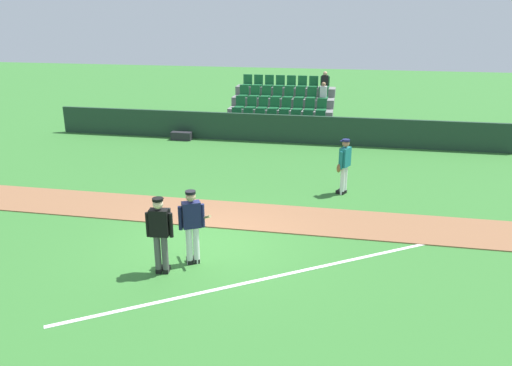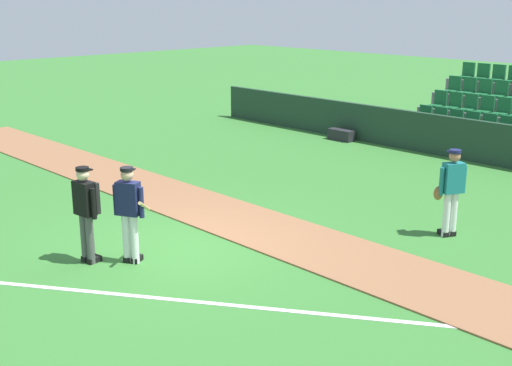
{
  "view_description": "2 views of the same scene",
  "coord_description": "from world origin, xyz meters",
  "views": [
    {
      "loc": [
        3.3,
        -10.71,
        5.47
      ],
      "look_at": [
        0.89,
        1.75,
        1.07
      ],
      "focal_mm": 35.02,
      "sensor_mm": 36.0,
      "label": 1
    },
    {
      "loc": [
        9.37,
        -6.95,
        4.56
      ],
      "look_at": [
        0.28,
        1.8,
        1.0
      ],
      "focal_mm": 46.01,
      "sensor_mm": 36.0,
      "label": 2
    }
  ],
  "objects": [
    {
      "name": "batter_navy_jersey",
      "position": [
        -0.04,
        -0.98,
        0.97
      ],
      "size": [
        0.74,
        0.7,
        1.76
      ],
      "color": "white",
      "rests_on": "ground"
    },
    {
      "name": "umpire_home_plate",
      "position": [
        -0.58,
        -1.51,
        1.0
      ],
      "size": [
        0.59,
        0.34,
        1.76
      ],
      "color": "#4C4C4C",
      "rests_on": "ground"
    },
    {
      "name": "runner_teal_jersey",
      "position": [
        3.18,
        4.31,
        0.96
      ],
      "size": [
        0.45,
        0.61,
        1.76
      ],
      "color": "white",
      "rests_on": "ground"
    },
    {
      "name": "foul_line_chalk",
      "position": [
        3.0,
        -0.5,
        0.01
      ],
      "size": [
        9.99,
        6.81,
        0.01
      ],
      "primitive_type": "cube",
      "rotation": [
        0.0,
        0.0,
        0.6
      ],
      "color": "white",
      "rests_on": "ground"
    },
    {
      "name": "infield_dirt_path",
      "position": [
        0.0,
        1.94,
        0.01
      ],
      "size": [
        28.0,
        1.91,
        0.03
      ],
      "primitive_type": "cube",
      "color": "brown",
      "rests_on": "ground"
    },
    {
      "name": "equipment_bag",
      "position": [
        -4.09,
        9.95,
        0.18
      ],
      "size": [
        0.9,
        0.36,
        0.36
      ],
      "primitive_type": "cube",
      "color": "#232328",
      "rests_on": "ground"
    },
    {
      "name": "stadium_bleachers",
      "position": [
        0.01,
        12.71,
        0.73
      ],
      "size": [
        5.0,
        3.8,
        2.7
      ],
      "color": "slate",
      "rests_on": "ground"
    },
    {
      "name": "ground_plane",
      "position": [
        0.0,
        0.0,
        0.0
      ],
      "size": [
        80.0,
        80.0,
        0.0
      ],
      "primitive_type": "plane",
      "color": "#33702D"
    },
    {
      "name": "dugout_fence",
      "position": [
        0.0,
        10.4,
        0.61
      ],
      "size": [
        20.0,
        0.16,
        1.21
      ],
      "primitive_type": "cube",
      "color": "#1E3828",
      "rests_on": "ground"
    }
  ]
}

